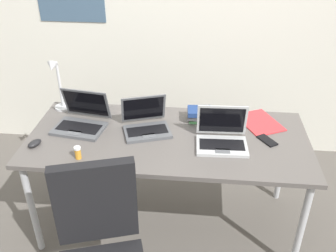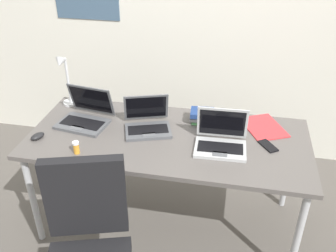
{
  "view_description": "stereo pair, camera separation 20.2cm",
  "coord_description": "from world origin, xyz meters",
  "px_view_note": "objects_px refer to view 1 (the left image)",
  "views": [
    {
      "loc": [
        0.2,
        -2.03,
        2.05
      ],
      "look_at": [
        0.0,
        0.0,
        0.82
      ],
      "focal_mm": 40.28,
      "sensor_mm": 36.0,
      "label": 1
    },
    {
      "loc": [
        0.4,
        -2.0,
        2.05
      ],
      "look_at": [
        0.0,
        0.0,
        0.82
      ],
      "focal_mm": 40.28,
      "sensor_mm": 36.0,
      "label": 2
    }
  ],
  "objects_px": {
    "laptop_front_left": "(146,124)",
    "book_stack": "(200,115)",
    "desk_lamp": "(58,85)",
    "pill_bottle": "(78,153)",
    "laptop_near_mouse": "(222,138)",
    "cell_phone": "(267,140)",
    "laptop_back_left": "(81,121)",
    "paper_folder_center": "(259,122)",
    "computer_mouse": "(35,143)"
  },
  "relations": [
    {
      "from": "laptop_front_left",
      "to": "paper_folder_center",
      "type": "height_order",
      "value": "laptop_front_left"
    },
    {
      "from": "laptop_near_mouse",
      "to": "desk_lamp",
      "type": "bearing_deg",
      "value": 163.87
    },
    {
      "from": "desk_lamp",
      "to": "laptop_near_mouse",
      "type": "height_order",
      "value": "desk_lamp"
    },
    {
      "from": "desk_lamp",
      "to": "laptop_near_mouse",
      "type": "relative_size",
      "value": 1.25
    },
    {
      "from": "laptop_near_mouse",
      "to": "paper_folder_center",
      "type": "relative_size",
      "value": 1.03
    },
    {
      "from": "desk_lamp",
      "to": "laptop_back_left",
      "type": "distance_m",
      "value": 0.33
    },
    {
      "from": "desk_lamp",
      "to": "cell_phone",
      "type": "bearing_deg",
      "value": -10.57
    },
    {
      "from": "desk_lamp",
      "to": "laptop_back_left",
      "type": "height_order",
      "value": "desk_lamp"
    },
    {
      "from": "laptop_back_left",
      "to": "book_stack",
      "type": "height_order",
      "value": "laptop_back_left"
    },
    {
      "from": "paper_folder_center",
      "to": "book_stack",
      "type": "bearing_deg",
      "value": -178.8
    },
    {
      "from": "laptop_near_mouse",
      "to": "book_stack",
      "type": "distance_m",
      "value": 0.31
    },
    {
      "from": "laptop_front_left",
      "to": "computer_mouse",
      "type": "relative_size",
      "value": 3.77
    },
    {
      "from": "desk_lamp",
      "to": "laptop_back_left",
      "type": "xyz_separation_m",
      "value": [
        0.21,
        -0.21,
        -0.15
      ]
    },
    {
      "from": "laptop_near_mouse",
      "to": "book_stack",
      "type": "height_order",
      "value": "laptop_near_mouse"
    },
    {
      "from": "laptop_near_mouse",
      "to": "computer_mouse",
      "type": "xyz_separation_m",
      "value": [
        -1.15,
        -0.13,
        -0.03
      ]
    },
    {
      "from": "desk_lamp",
      "to": "pill_bottle",
      "type": "distance_m",
      "value": 0.65
    },
    {
      "from": "laptop_back_left",
      "to": "computer_mouse",
      "type": "bearing_deg",
      "value": -132.06
    },
    {
      "from": "laptop_near_mouse",
      "to": "paper_folder_center",
      "type": "height_order",
      "value": "laptop_near_mouse"
    },
    {
      "from": "computer_mouse",
      "to": "book_stack",
      "type": "relative_size",
      "value": 0.53
    },
    {
      "from": "laptop_front_left",
      "to": "book_stack",
      "type": "height_order",
      "value": "laptop_front_left"
    },
    {
      "from": "book_stack",
      "to": "paper_folder_center",
      "type": "relative_size",
      "value": 0.58
    },
    {
      "from": "desk_lamp",
      "to": "paper_folder_center",
      "type": "distance_m",
      "value": 1.42
    },
    {
      "from": "laptop_back_left",
      "to": "cell_phone",
      "type": "xyz_separation_m",
      "value": [
        1.22,
        -0.06,
        -0.04
      ]
    },
    {
      "from": "laptop_front_left",
      "to": "cell_phone",
      "type": "xyz_separation_m",
      "value": [
        0.78,
        -0.06,
        -0.04
      ]
    },
    {
      "from": "laptop_near_mouse",
      "to": "cell_phone",
      "type": "xyz_separation_m",
      "value": [
        0.29,
        0.06,
        -0.04
      ]
    },
    {
      "from": "paper_folder_center",
      "to": "laptop_back_left",
      "type": "bearing_deg",
      "value": -171.96
    },
    {
      "from": "laptop_front_left",
      "to": "paper_folder_center",
      "type": "bearing_deg",
      "value": 12.73
    },
    {
      "from": "computer_mouse",
      "to": "book_stack",
      "type": "distance_m",
      "value": 1.09
    },
    {
      "from": "desk_lamp",
      "to": "laptop_front_left",
      "type": "relative_size",
      "value": 1.11
    },
    {
      "from": "laptop_front_left",
      "to": "computer_mouse",
      "type": "bearing_deg",
      "value": -159.52
    },
    {
      "from": "desk_lamp",
      "to": "book_stack",
      "type": "relative_size",
      "value": 2.21
    },
    {
      "from": "laptop_near_mouse",
      "to": "pill_bottle",
      "type": "xyz_separation_m",
      "value": [
        -0.84,
        -0.23,
        -0.01
      ]
    },
    {
      "from": "computer_mouse",
      "to": "book_stack",
      "type": "height_order",
      "value": "book_stack"
    },
    {
      "from": "book_stack",
      "to": "laptop_back_left",
      "type": "bearing_deg",
      "value": -168.51
    },
    {
      "from": "paper_folder_center",
      "to": "pill_bottle",
      "type": "bearing_deg",
      "value": -154.81
    },
    {
      "from": "cell_phone",
      "to": "desk_lamp",
      "type": "bearing_deg",
      "value": 135.49
    },
    {
      "from": "computer_mouse",
      "to": "book_stack",
      "type": "xyz_separation_m",
      "value": [
        1.01,
        0.41,
        0.03
      ]
    },
    {
      "from": "book_stack",
      "to": "cell_phone",
      "type": "bearing_deg",
      "value": -26.91
    },
    {
      "from": "computer_mouse",
      "to": "cell_phone",
      "type": "height_order",
      "value": "computer_mouse"
    },
    {
      "from": "paper_folder_center",
      "to": "cell_phone",
      "type": "bearing_deg",
      "value": -84.07
    },
    {
      "from": "laptop_front_left",
      "to": "book_stack",
      "type": "distance_m",
      "value": 0.39
    },
    {
      "from": "laptop_front_left",
      "to": "pill_bottle",
      "type": "bearing_deg",
      "value": -135.15
    },
    {
      "from": "laptop_back_left",
      "to": "cell_phone",
      "type": "relative_size",
      "value": 2.68
    },
    {
      "from": "cell_phone",
      "to": "book_stack",
      "type": "relative_size",
      "value": 0.75
    },
    {
      "from": "pill_bottle",
      "to": "laptop_near_mouse",
      "type": "bearing_deg",
      "value": 15.39
    },
    {
      "from": "laptop_back_left",
      "to": "book_stack",
      "type": "bearing_deg",
      "value": 11.49
    },
    {
      "from": "laptop_back_left",
      "to": "cell_phone",
      "type": "distance_m",
      "value": 1.22
    },
    {
      "from": "desk_lamp",
      "to": "cell_phone",
      "type": "relative_size",
      "value": 2.94
    },
    {
      "from": "laptop_front_left",
      "to": "laptop_near_mouse",
      "type": "bearing_deg",
      "value": -13.55
    },
    {
      "from": "computer_mouse",
      "to": "laptop_near_mouse",
      "type": "bearing_deg",
      "value": 31.37
    }
  ]
}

